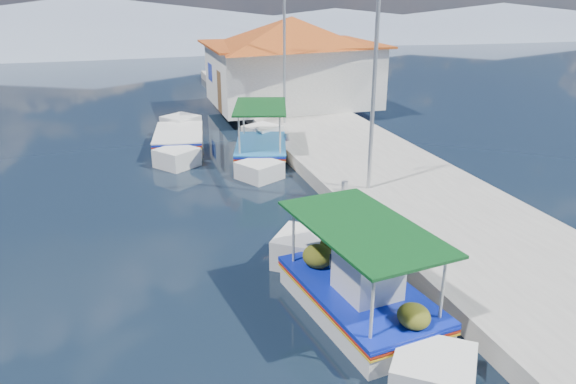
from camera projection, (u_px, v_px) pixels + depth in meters
name	position (u px, v px, depth m)	size (l,w,h in m)	color
ground	(237.00, 250.00, 14.24)	(160.00, 160.00, 0.00)	black
quay	(355.00, 156.00, 21.14)	(5.00, 44.00, 0.50)	#ABA8A0
bollards	(310.00, 156.00, 19.75)	(0.20, 17.20, 0.30)	#A5A8AD
main_caique	(358.00, 294.00, 11.41)	(2.53, 6.72, 2.23)	silver
caique_green_canopy	(260.00, 151.00, 21.45)	(3.00, 6.07, 2.36)	silver
caique_blue_hull	(179.00, 142.00, 22.80)	(2.54, 6.37, 1.15)	silver
harbor_building	(292.00, 59.00, 28.37)	(10.49, 10.49, 4.40)	white
lamp_post_near	(371.00, 79.00, 15.91)	(1.21, 0.14, 6.00)	#A5A8AD
lamp_post_far	(282.00, 47.00, 23.95)	(1.21, 0.14, 6.00)	#A5A8AD
mountain_ridge	(190.00, 23.00, 65.36)	(171.40, 96.00, 5.50)	gray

